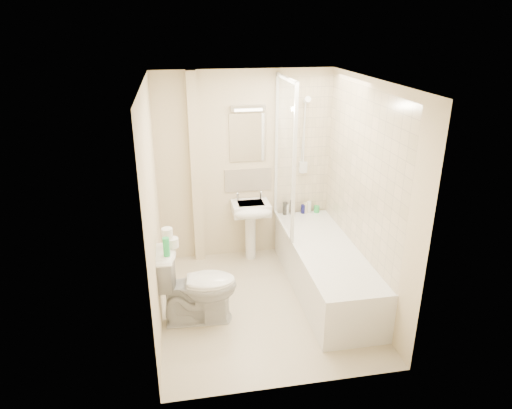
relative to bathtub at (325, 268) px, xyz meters
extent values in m
plane|color=beige|center=(-0.75, -0.16, -0.29)|extent=(2.50, 2.50, 0.00)
cube|color=beige|center=(-0.75, 1.09, 0.91)|extent=(2.20, 0.02, 2.40)
cube|color=beige|center=(-1.85, -0.16, 0.91)|extent=(0.02, 2.50, 2.40)
cube|color=beige|center=(0.35, -0.16, 0.91)|extent=(0.02, 2.50, 2.40)
cube|color=white|center=(-0.75, -0.16, 2.11)|extent=(2.20, 2.50, 0.02)
cube|color=beige|center=(0.00, 1.08, 1.14)|extent=(0.70, 0.01, 1.75)
cube|color=beige|center=(0.34, 0.00, 1.14)|extent=(0.01, 2.10, 1.75)
cube|color=beige|center=(-1.37, 1.03, 0.91)|extent=(0.12, 0.12, 2.40)
cube|color=beige|center=(-0.71, 1.08, 0.74)|extent=(0.60, 0.02, 0.30)
cube|color=white|center=(-0.71, 1.08, 1.29)|extent=(0.46, 0.01, 0.60)
cube|color=silver|center=(-0.71, 1.06, 1.66)|extent=(0.42, 0.07, 0.07)
cube|color=white|center=(0.00, 0.00, -0.01)|extent=(0.70, 2.10, 0.55)
cube|color=white|center=(0.00, 0.00, 0.21)|extent=(0.56, 1.96, 0.05)
cube|color=white|center=(-0.35, 0.64, 1.16)|extent=(0.01, 0.90, 1.80)
cube|color=white|center=(-0.35, 1.07, 1.16)|extent=(0.04, 0.04, 1.80)
cube|color=white|center=(-0.35, 0.19, 1.16)|extent=(0.04, 0.04, 1.80)
cube|color=white|center=(-0.35, 0.64, 2.04)|extent=(0.04, 0.90, 0.04)
cube|color=white|center=(-0.35, 0.64, 0.28)|extent=(0.04, 0.90, 0.03)
cylinder|color=white|center=(0.00, 1.06, 1.26)|extent=(0.02, 0.02, 0.90)
cylinder|color=white|center=(0.00, 1.06, 0.81)|extent=(0.05, 0.05, 0.02)
cylinder|color=white|center=(0.00, 1.06, 1.71)|extent=(0.05, 0.05, 0.02)
cylinder|color=white|center=(0.00, 0.99, 1.74)|extent=(0.08, 0.11, 0.11)
cube|color=white|center=(0.00, 1.05, 0.88)|extent=(0.10, 0.05, 0.14)
cylinder|color=white|center=(-0.02, 1.03, 1.31)|extent=(0.01, 0.13, 0.84)
cylinder|color=white|center=(-0.71, 0.92, 0.03)|extent=(0.13, 0.13, 0.63)
cube|color=white|center=(-0.71, 0.89, 0.43)|extent=(0.47, 0.36, 0.14)
ellipsoid|color=white|center=(-0.71, 0.72, 0.43)|extent=(0.47, 0.20, 0.14)
cube|color=silver|center=(-0.71, 0.89, 0.48)|extent=(0.32, 0.23, 0.04)
cylinder|color=white|center=(-0.86, 1.00, 0.55)|extent=(0.03, 0.03, 0.10)
cylinder|color=white|center=(-0.56, 1.00, 0.55)|extent=(0.03, 0.03, 0.10)
sphere|color=white|center=(-0.86, 1.00, 0.59)|extent=(0.04, 0.04, 0.04)
sphere|color=white|center=(-0.56, 1.00, 0.59)|extent=(0.04, 0.04, 0.04)
cylinder|color=black|center=(-0.23, 1.00, 0.35)|extent=(0.06, 0.06, 0.17)
cylinder|color=white|center=(-0.21, 1.00, 0.33)|extent=(0.06, 0.06, 0.13)
cylinder|color=black|center=(-0.14, 1.00, 0.36)|extent=(0.06, 0.06, 0.19)
cylinder|color=#141457|center=(0.01, 1.00, 0.32)|extent=(0.06, 0.06, 0.12)
cylinder|color=beige|center=(0.04, 1.00, 0.33)|extent=(0.05, 0.05, 0.15)
cylinder|color=white|center=(0.09, 1.00, 0.34)|extent=(0.06, 0.06, 0.16)
cylinder|color=green|center=(0.20, 1.00, 0.30)|extent=(0.07, 0.07, 0.09)
imported|color=white|center=(-1.47, -0.31, 0.12)|extent=(0.55, 0.85, 0.82)
cylinder|color=white|center=(-1.68, -0.22, 0.58)|extent=(0.12, 0.12, 0.09)
cylinder|color=white|center=(-1.73, -0.20, 0.68)|extent=(0.11, 0.11, 0.10)
cylinder|color=#2ACC64|center=(-1.74, -0.39, 0.63)|extent=(0.06, 0.06, 0.19)
camera|label=1|loc=(-1.59, -4.36, 2.62)|focal=32.00mm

